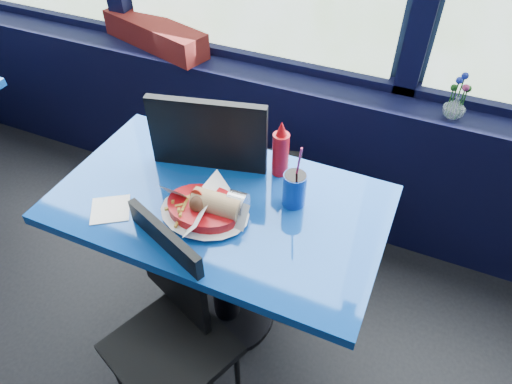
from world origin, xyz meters
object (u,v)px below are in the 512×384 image
at_px(chair_near_back, 233,176).
at_px(near_table, 222,234).
at_px(planter_box, 155,34).
at_px(soda_cup, 294,189).
at_px(flower_vase, 455,105).
at_px(food_basket, 206,208).
at_px(ketchup_bottle, 281,151).
at_px(chair_near_front, 171,319).

bearing_deg(chair_near_back, near_table, 93.68).
height_order(near_table, planter_box, planter_box).
bearing_deg(soda_cup, planter_box, 143.95).
xyz_separation_m(near_table, flower_vase, (0.71, 0.82, 0.29)).
bearing_deg(flower_vase, food_basket, -128.21).
distance_m(planter_box, ketchup_bottle, 1.17).
bearing_deg(chair_near_front, flower_vase, 80.52).
xyz_separation_m(planter_box, ketchup_bottle, (0.97, -0.65, -0.01)).
height_order(flower_vase, ketchup_bottle, flower_vase).
relative_size(food_basket, soda_cup, 1.26).
relative_size(planter_box, flower_vase, 3.24).
relative_size(chair_near_back, ketchup_bottle, 4.40).
distance_m(chair_near_front, soda_cup, 0.63).
distance_m(chair_near_back, food_basket, 0.43).
bearing_deg(chair_near_back, planter_box, -52.28).
bearing_deg(ketchup_bottle, chair_near_back, 166.18).
bearing_deg(near_table, ketchup_bottle, 58.59).
bearing_deg(ketchup_bottle, planter_box, 146.29).
distance_m(chair_near_back, soda_cup, 0.45).
relative_size(ketchup_bottle, soda_cup, 0.85).
height_order(planter_box, flower_vase, flower_vase).
relative_size(near_table, food_basket, 3.41).
relative_size(chair_near_back, flower_vase, 5.14).
bearing_deg(near_table, planter_box, 133.15).
relative_size(chair_near_front, soda_cup, 3.00).
bearing_deg(chair_near_front, food_basket, 109.34).
distance_m(near_table, chair_near_back, 0.31).
bearing_deg(soda_cup, near_table, -158.76).
distance_m(chair_near_front, flower_vase, 1.44).
distance_m(food_basket, soda_cup, 0.32).
bearing_deg(chair_near_back, food_basket, 89.22).
distance_m(chair_near_back, flower_vase, 0.99).
bearing_deg(near_table, flower_vase, 49.28).
bearing_deg(flower_vase, chair_near_back, -146.56).
relative_size(near_table, planter_box, 1.83).
bearing_deg(soda_cup, flower_vase, 57.86).
bearing_deg(food_basket, planter_box, 152.88).
distance_m(chair_near_front, chair_near_back, 0.67).
bearing_deg(planter_box, food_basket, -32.75).
distance_m(flower_vase, soda_cup, 0.85).
height_order(planter_box, food_basket, planter_box).
distance_m(chair_near_back, ketchup_bottle, 0.35).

